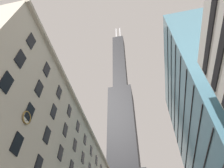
% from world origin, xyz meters
% --- Properties ---
extents(dark_skyscraper, '(24.23, 24.23, 214.59)m').
position_xyz_m(dark_skyscraper, '(-12.06, 92.70, 62.42)').
color(dark_skyscraper, black).
rests_on(dark_skyscraper, ground).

